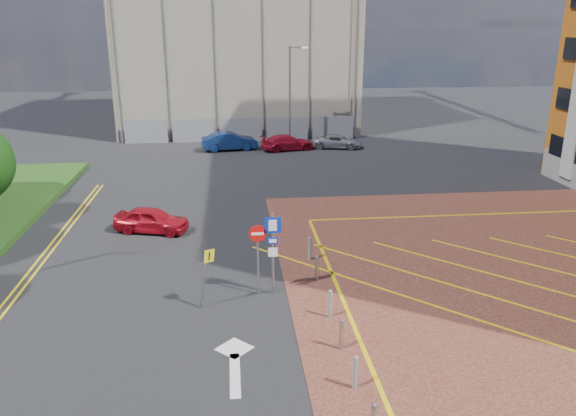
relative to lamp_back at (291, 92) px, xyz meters
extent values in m
plane|color=black|center=(-4.08, -28.00, -4.36)|extent=(140.00, 140.00, 0.00)
cylinder|color=#9EA0A8|center=(-0.08, 0.00, -0.36)|extent=(0.16, 0.16, 8.00)
cylinder|color=#9EA0A8|center=(0.52, 0.00, 3.52)|extent=(1.20, 0.10, 0.10)
cube|color=silver|center=(1.12, 0.00, 3.49)|extent=(0.50, 0.15, 0.12)
cylinder|color=#9EA0A8|center=(-3.58, -27.00, -2.76)|extent=(0.10, 0.10, 3.20)
cube|color=#0925A0|center=(-3.58, -27.03, -1.61)|extent=(0.60, 0.04, 0.60)
cube|color=white|center=(-3.58, -27.05, -1.61)|extent=(0.30, 0.02, 0.42)
cube|color=#0925A0|center=(-3.58, -27.03, -2.21)|extent=(0.40, 0.04, 0.25)
cube|color=white|center=(-3.58, -27.05, -2.21)|extent=(0.28, 0.02, 0.14)
cube|color=white|center=(-3.58, -27.03, -2.66)|extent=(0.35, 0.04, 0.35)
cylinder|color=#9EA0A8|center=(-4.13, -27.00, -3.01)|extent=(0.08, 0.08, 2.70)
cylinder|color=red|center=(-4.13, -27.03, -1.91)|extent=(0.64, 0.04, 0.64)
cube|color=white|center=(-4.13, -27.05, -1.91)|extent=(0.44, 0.02, 0.10)
cylinder|color=#9EA0A8|center=(-6.08, -27.83, -3.26)|extent=(0.42, 0.08, 2.19)
cube|color=yellow|center=(-5.86, -27.86, -2.36)|extent=(0.39, 0.39, 0.51)
cylinder|color=black|center=(-1.78, -33.00, -3.89)|extent=(0.14, 0.14, 0.90)
cylinder|color=#9EA0A8|center=(-1.78, -31.00, -3.89)|extent=(0.14, 0.14, 0.90)
cylinder|color=black|center=(-1.78, -29.00, -3.89)|extent=(0.14, 0.14, 0.90)
cylinder|color=#9EA0A8|center=(-1.78, -26.00, -3.89)|extent=(0.14, 0.14, 0.90)
cylinder|color=black|center=(-1.78, -24.00, -3.89)|extent=(0.14, 0.14, 0.90)
cube|color=#AB9E8C|center=(-4.08, 12.00, 6.64)|extent=(21.20, 19.20, 22.00)
cube|color=gray|center=(-3.08, 2.00, -3.36)|extent=(21.60, 0.06, 2.00)
imported|color=#B40F1D|center=(-8.93, -19.78, -3.75)|extent=(3.84, 2.36, 1.22)
imported|color=navy|center=(-5.08, -1.51, -3.64)|extent=(4.56, 2.18, 1.44)
imported|color=#A40E24|center=(-0.47, -1.93, -3.75)|extent=(4.50, 2.62, 1.23)
imported|color=#A7A7AF|center=(3.66, -1.59, -3.82)|extent=(4.20, 2.61, 1.08)
camera|label=1|loc=(-4.98, -45.96, 5.28)|focal=35.00mm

